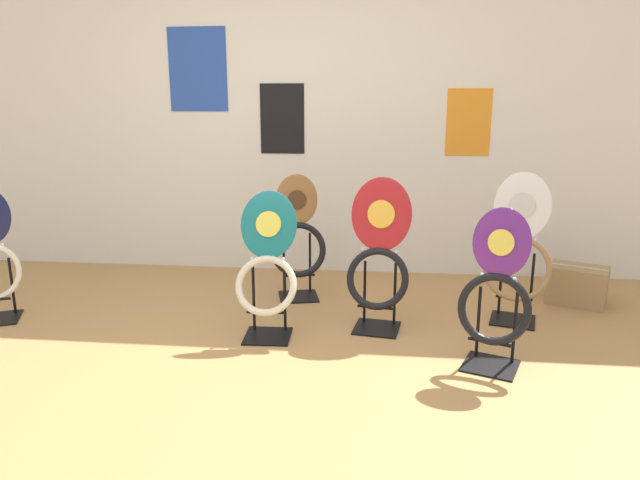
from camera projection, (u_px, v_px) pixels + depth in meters
ground_plane at (236, 393)px, 2.83m from camera, size 14.00×14.00×0.00m
wall_back at (297, 116)px, 4.66m from camera, size 8.00×0.07×2.60m
toilet_seat_display_teal_sax at (267, 267)px, 3.45m from camera, size 0.38×0.38×0.88m
toilet_seat_display_crimson_swirl at (379, 261)px, 3.55m from camera, size 0.42×0.32×0.96m
toilet_seat_display_purple_note at (496, 294)px, 3.02m from camera, size 0.42×0.36×0.87m
toilet_seat_display_woodgrain at (298, 241)px, 4.13m from camera, size 0.43×0.34×0.91m
toilet_seat_display_white_plain at (518, 253)px, 3.67m from camera, size 0.45×0.34×0.98m
storage_box at (577, 285)px, 4.08m from camera, size 0.46×0.41×0.27m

